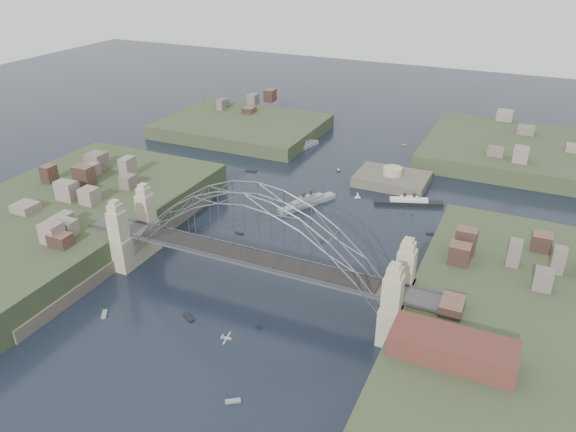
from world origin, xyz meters
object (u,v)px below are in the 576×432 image
Objects in this scene: bridge at (252,241)px; wharf_shed at (453,348)px; naval_cruiser_far at (302,147)px; fort_island at (391,185)px; naval_cruiser_near at (307,203)px; ocean_liner at (409,202)px.

wharf_shed is (44.00, -14.00, -2.32)m from bridge.
naval_cruiser_far is at bearing 124.68° from wharf_shed.
fort_island is 1.10× the size of wharf_shed.
naval_cruiser_near is (-18.00, -25.68, 1.26)m from fort_island.
naval_cruiser_near is at bearing 97.71° from bridge.
wharf_shed is 77.35m from naval_cruiser_near.
wharf_shed reaches higher than naval_cruiser_far.
wharf_shed is 75.57m from ocean_liner.
ocean_liner is at bearing 70.33° from bridge.
bridge reaches higher than ocean_liner.
fort_island is 90.48m from wharf_shed.
ocean_liner is (26.45, 12.89, -0.17)m from naval_cruiser_near.
bridge is 61.84m from ocean_liner.
fort_island is 15.37m from ocean_liner.
wharf_shed reaches higher than naval_cruiser_near.
wharf_shed is at bearing -17.65° from bridge.
wharf_shed is 1.03× the size of ocean_liner.
bridge reaches higher than wharf_shed.
naval_cruiser_far is at bearing 115.01° from naval_cruiser_near.
wharf_shed reaches higher than ocean_liner.
ocean_liner is (8.45, -12.79, 1.09)m from fort_island.
naval_cruiser_far is 55.25m from ocean_liner.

